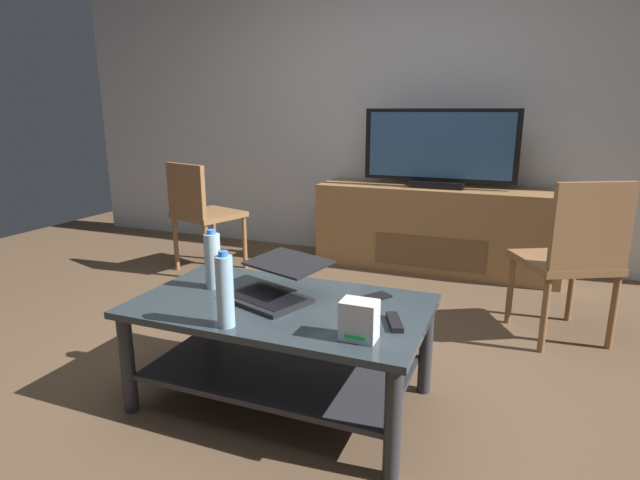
{
  "coord_description": "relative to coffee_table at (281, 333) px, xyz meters",
  "views": [
    {
      "loc": [
        0.93,
        -2.05,
        1.23
      ],
      "look_at": [
        0.01,
        0.23,
        0.61
      ],
      "focal_mm": 28.54,
      "sensor_mm": 36.0,
      "label": 1
    }
  ],
  "objects": [
    {
      "name": "tv_remote",
      "position": [
        0.49,
        -0.04,
        0.15
      ],
      "size": [
        0.1,
        0.16,
        0.02
      ],
      "primitive_type": "cube",
      "rotation": [
        0.0,
        0.0,
        0.39
      ],
      "color": "black",
      "rests_on": "coffee_table"
    },
    {
      "name": "router_box",
      "position": [
        0.41,
        -0.21,
        0.21
      ],
      "size": [
        0.13,
        0.09,
        0.14
      ],
      "color": "silver",
      "rests_on": "coffee_table"
    },
    {
      "name": "dining_chair",
      "position": [
        1.18,
        1.1,
        0.18
      ],
      "size": [
        0.59,
        0.59,
        0.9
      ],
      "color": "brown",
      "rests_on": "ground"
    },
    {
      "name": "media_cabinet",
      "position": [
        0.29,
        2.18,
        0.01
      ],
      "size": [
        1.85,
        0.47,
        0.66
      ],
      "color": "olive",
      "rests_on": "ground"
    },
    {
      "name": "coffee_table",
      "position": [
        0.0,
        0.0,
        0.0
      ],
      "size": [
        1.22,
        0.7,
        0.46
      ],
      "color": "#2D383D",
      "rests_on": "ground"
    },
    {
      "name": "water_bottle_near",
      "position": [
        -0.08,
        -0.29,
        0.28
      ],
      "size": [
        0.06,
        0.06,
        0.29
      ],
      "color": "#99C6E5",
      "rests_on": "coffee_table"
    },
    {
      "name": "laptop",
      "position": [
        -0.05,
        0.05,
        0.2
      ],
      "size": [
        0.45,
        0.47,
        0.15
      ],
      "color": "black",
      "rests_on": "coffee_table"
    },
    {
      "name": "ground_plane",
      "position": [
        -0.04,
        0.27,
        -0.32
      ],
      "size": [
        7.68,
        7.68,
        0.0
      ],
      "primitive_type": "plane",
      "color": "brown"
    },
    {
      "name": "cell_phone",
      "position": [
        0.35,
        0.2,
        0.14
      ],
      "size": [
        0.14,
        0.15,
        0.01
      ],
      "primitive_type": "cube",
      "rotation": [
        0.0,
        0.0,
        -0.61
      ],
      "color": "black",
      "rests_on": "coffee_table"
    },
    {
      "name": "water_bottle_far",
      "position": [
        -0.36,
        0.06,
        0.27
      ],
      "size": [
        0.07,
        0.07,
        0.27
      ],
      "color": "silver",
      "rests_on": "coffee_table"
    },
    {
      "name": "side_chair",
      "position": [
        -1.39,
        1.44,
        0.17
      ],
      "size": [
        0.55,
        0.55,
        0.85
      ],
      "color": "brown",
      "rests_on": "ground"
    },
    {
      "name": "television",
      "position": [
        0.29,
        2.16,
        0.62
      ],
      "size": [
        1.15,
        0.2,
        0.59
      ],
      "color": "black",
      "rests_on": "media_cabinet"
    },
    {
      "name": "back_wall",
      "position": [
        -0.04,
        2.5,
        1.08
      ],
      "size": [
        6.4,
        0.12,
        2.8
      ],
      "primitive_type": "cube",
      "color": "silver",
      "rests_on": "ground"
    }
  ]
}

